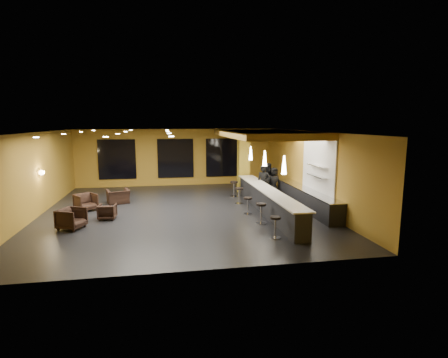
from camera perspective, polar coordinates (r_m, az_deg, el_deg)
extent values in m
cube|color=black|center=(15.82, -6.86, -5.32)|extent=(12.00, 13.00, 0.10)
cube|color=black|center=(15.32, -7.12, 7.82)|extent=(12.00, 13.00, 0.10)
cube|color=#A97D25|center=(21.97, -7.92, 3.52)|extent=(12.00, 0.10, 3.50)
cube|color=#A97D25|center=(9.05, -4.73, -4.63)|extent=(12.00, 0.10, 3.50)
cube|color=#A97D25|center=(16.32, -28.71, 0.49)|extent=(0.10, 13.00, 3.50)
cube|color=#A97D25|center=(16.90, 13.96, 1.62)|extent=(0.10, 13.00, 3.50)
cube|color=#A3792F|center=(16.99, 6.41, 7.33)|extent=(3.60, 8.00, 0.28)
cube|color=black|center=(22.02, -17.06, 3.08)|extent=(2.20, 0.06, 2.40)
cube|color=black|center=(21.86, -7.91, 3.36)|extent=(2.20, 0.06, 2.40)
cube|color=black|center=(22.18, -0.13, 3.53)|extent=(2.20, 0.06, 2.40)
cube|color=white|center=(15.93, 15.15, 2.03)|extent=(0.06, 3.20, 2.40)
cube|color=black|center=(15.36, 7.07, -3.66)|extent=(0.60, 8.00, 1.00)
cube|color=silver|center=(15.25, 7.11, -1.74)|extent=(0.78, 8.10, 0.05)
cube|color=black|center=(16.51, 13.21, -3.18)|extent=(0.70, 6.00, 0.86)
cube|color=silver|center=(16.42, 13.27, -1.63)|extent=(0.72, 6.00, 0.03)
cube|color=silver|center=(15.74, 14.94, 0.49)|extent=(0.30, 1.50, 0.03)
cube|color=silver|center=(15.68, 15.01, 2.11)|extent=(0.30, 1.50, 0.03)
cube|color=olive|center=(19.53, 3.19, 2.88)|extent=(0.60, 0.60, 3.50)
sphere|color=#FFE5B2|center=(16.73, -27.64, 0.93)|extent=(0.22, 0.22, 0.22)
cone|color=white|center=(13.17, 9.77, 2.29)|extent=(0.20, 0.20, 0.70)
cone|color=white|center=(15.53, 6.66, 3.41)|extent=(0.20, 0.20, 0.70)
cone|color=white|center=(17.93, 4.38, 4.22)|extent=(0.20, 0.20, 0.70)
imported|color=black|center=(17.57, 6.47, -0.66)|extent=(0.77, 0.63, 1.81)
imported|color=black|center=(18.63, 7.33, -0.16)|extent=(0.95, 0.78, 1.78)
imported|color=black|center=(18.66, 8.12, -0.49)|extent=(0.82, 0.59, 1.57)
imported|color=black|center=(14.18, -23.64, -5.94)|extent=(1.12, 1.10, 0.78)
imported|color=black|center=(15.06, -18.51, -5.08)|extent=(0.72, 0.74, 0.62)
imported|color=black|center=(16.81, -21.62, -3.53)|extent=(1.16, 1.16, 0.77)
imported|color=black|center=(17.80, -16.89, -2.75)|extent=(1.25, 1.16, 0.67)
cylinder|color=silver|center=(12.22, 8.31, -9.46)|extent=(0.39, 0.39, 0.03)
cylinder|color=silver|center=(12.12, 8.35, -7.93)|extent=(0.07, 0.07, 0.67)
cylinder|color=black|center=(12.01, 8.39, -6.26)|extent=(0.37, 0.37, 0.08)
cylinder|color=silver|center=(13.83, 6.04, -7.18)|extent=(0.41, 0.41, 0.03)
cylinder|color=silver|center=(13.73, 6.06, -5.73)|extent=(0.07, 0.07, 0.72)
cylinder|color=black|center=(13.64, 6.09, -4.15)|extent=(0.39, 0.39, 0.08)
cylinder|color=silver|center=(15.14, 3.89, -5.70)|extent=(0.37, 0.37, 0.03)
cylinder|color=silver|center=(15.06, 3.90, -4.48)|extent=(0.07, 0.07, 0.66)
cylinder|color=black|center=(14.98, 3.92, -3.15)|extent=(0.36, 0.36, 0.07)
cylinder|color=silver|center=(17.00, 2.48, -4.02)|extent=(0.40, 0.40, 0.03)
cylinder|color=silver|center=(16.92, 2.49, -2.84)|extent=(0.07, 0.07, 0.70)
cylinder|color=black|center=(16.84, 2.50, -1.57)|extent=(0.38, 0.38, 0.08)
cylinder|color=silver|center=(18.59, 1.63, -2.85)|extent=(0.42, 0.42, 0.03)
cylinder|color=silver|center=(18.51, 1.64, -1.72)|extent=(0.07, 0.07, 0.74)
cylinder|color=black|center=(18.44, 1.65, -0.51)|extent=(0.40, 0.40, 0.08)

